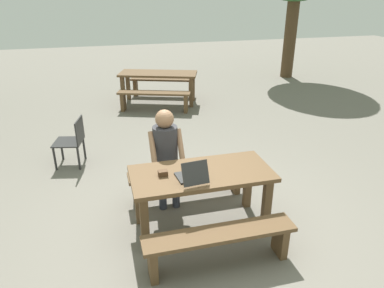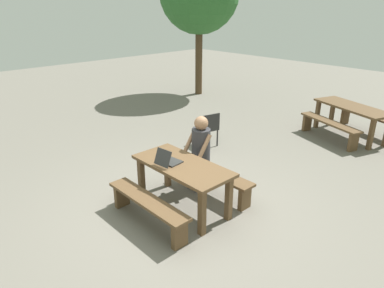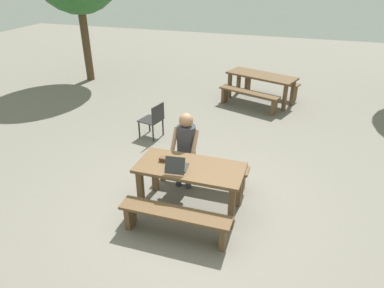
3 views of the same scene
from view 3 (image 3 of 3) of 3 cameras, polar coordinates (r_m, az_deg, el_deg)
The scene contains 11 objects.
ground_plane at distance 5.73m, azimuth -0.30°, elevation -10.26°, with size 30.00×30.00×0.00m, color slate.
picnic_table_front at distance 5.36m, azimuth -0.31°, elevation -4.85°, with size 1.64×0.77×0.77m.
bench_near at distance 5.03m, azimuth -2.80°, elevation -11.98°, with size 1.62×0.30×0.43m.
bench_far at distance 6.09m, azimuth 1.71°, elevation -4.05°, with size 1.62×0.30×0.43m.
laptop at distance 5.18m, azimuth -2.52°, elevation -3.67°, with size 0.33×0.39×0.26m.
small_pouch at distance 5.43m, azimuth -4.76°, elevation -2.50°, with size 0.11×0.08×0.06m.
person_seated at distance 5.92m, azimuth -1.03°, elevation 0.02°, with size 0.43×0.42×1.32m.
plastic_chair at distance 7.75m, azimuth -6.34°, elevation 4.01°, with size 0.53×0.53×0.80m.
picnic_table_mid at distance 9.94m, azimuth 11.26°, elevation 10.38°, with size 2.01×1.29×0.77m.
bench_mid_south at distance 9.48m, azimuth 9.27°, elevation 7.77°, with size 1.70×0.84×0.47m.
bench_mid_north at distance 10.60m, azimuth 12.74°, elevation 9.61°, with size 1.70×0.84×0.47m.
Camera 3 is at (1.41, -4.29, 3.53)m, focal length 32.58 mm.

